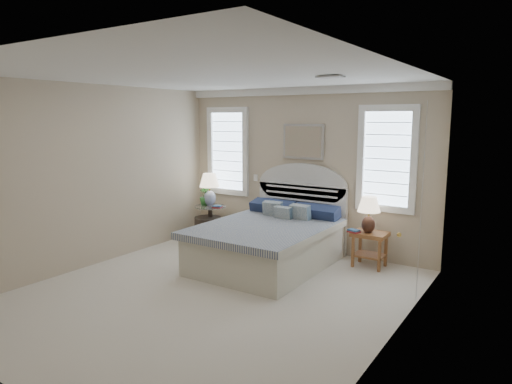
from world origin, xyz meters
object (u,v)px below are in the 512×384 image
object	(u,v)px
floor_pot	(208,229)
side_table_left	(210,219)
lamp_left	(209,186)
lamp_right	(369,210)
bed	(271,239)
nightstand_right	(370,242)

from	to	relation	value
floor_pot	side_table_left	bearing A→B (deg)	95.54
side_table_left	lamp_left	xyz separation A→B (m)	(-0.05, 0.06, 0.60)
side_table_left	floor_pot	xyz separation A→B (m)	(0.01, -0.09, -0.17)
side_table_left	lamp_left	bearing A→B (deg)	133.91
floor_pot	lamp_right	size ratio (longest dim) A/B	0.89
floor_pot	lamp_left	world-z (taller)	lamp_left
bed	nightstand_right	xyz separation A→B (m)	(1.30, 0.69, 0.00)
lamp_left	lamp_right	distance (m)	2.98
side_table_left	lamp_right	xyz separation A→B (m)	(2.93, 0.07, 0.48)
floor_pot	nightstand_right	bearing A→B (deg)	3.60
side_table_left	floor_pot	bearing A→B (deg)	-84.46
nightstand_right	lamp_right	xyz separation A→B (m)	(-0.02, -0.03, 0.48)
nightstand_right	lamp_right	world-z (taller)	lamp_right
nightstand_right	floor_pot	distance (m)	2.95
bed	nightstand_right	distance (m)	1.47
lamp_left	floor_pot	bearing A→B (deg)	-66.24
bed	lamp_right	size ratio (longest dim) A/B	4.18
bed	lamp_left	xyz separation A→B (m)	(-1.70, 0.65, 0.60)
nightstand_right	side_table_left	bearing A→B (deg)	-178.06
bed	side_table_left	bearing A→B (deg)	160.26
nightstand_right	lamp_left	size ratio (longest dim) A/B	0.90
side_table_left	lamp_left	world-z (taller)	lamp_left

